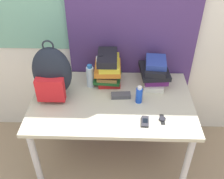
{
  "coord_description": "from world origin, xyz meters",
  "views": [
    {
      "loc": [
        0.05,
        -1.17,
        1.97
      ],
      "look_at": [
        0.0,
        0.38,
        0.8
      ],
      "focal_mm": 42.0,
      "sensor_mm": 36.0,
      "label": 1
    }
  ],
  "objects_px": {
    "sunscreen_bottle": "(139,95)",
    "sunglasses_case": "(121,95)",
    "book_stack_center": "(155,72)",
    "sports_bottle": "(101,70)",
    "water_bottle": "(90,76)",
    "book_stack_left": "(108,68)",
    "backpack": "(52,74)",
    "cell_phone": "(145,122)",
    "wristwatch": "(162,119)"
  },
  "relations": [
    {
      "from": "book_stack_center",
      "to": "sports_bottle",
      "type": "distance_m",
      "value": 0.44
    },
    {
      "from": "backpack",
      "to": "sunglasses_case",
      "type": "relative_size",
      "value": 3.01
    },
    {
      "from": "backpack",
      "to": "sports_bottle",
      "type": "relative_size",
      "value": 1.69
    },
    {
      "from": "book_stack_center",
      "to": "water_bottle",
      "type": "bearing_deg",
      "value": -173.79
    },
    {
      "from": "book_stack_center",
      "to": "wristwatch",
      "type": "height_order",
      "value": "book_stack_center"
    },
    {
      "from": "sports_bottle",
      "to": "sunglasses_case",
      "type": "bearing_deg",
      "value": -47.01
    },
    {
      "from": "book_stack_left",
      "to": "book_stack_center",
      "type": "distance_m",
      "value": 0.38
    },
    {
      "from": "book_stack_center",
      "to": "cell_phone",
      "type": "relative_size",
      "value": 2.89
    },
    {
      "from": "water_bottle",
      "to": "sports_bottle",
      "type": "xyz_separation_m",
      "value": [
        0.08,
        0.03,
        0.04
      ]
    },
    {
      "from": "book_stack_left",
      "to": "sunglasses_case",
      "type": "bearing_deg",
      "value": -62.52
    },
    {
      "from": "backpack",
      "to": "wristwatch",
      "type": "relative_size",
      "value": 4.5
    },
    {
      "from": "backpack",
      "to": "cell_phone",
      "type": "distance_m",
      "value": 0.77
    },
    {
      "from": "backpack",
      "to": "cell_phone",
      "type": "relative_size",
      "value": 4.47
    },
    {
      "from": "backpack",
      "to": "book_stack_center",
      "type": "bearing_deg",
      "value": 12.98
    },
    {
      "from": "book_stack_left",
      "to": "wristwatch",
      "type": "xyz_separation_m",
      "value": [
        0.4,
        -0.44,
        -0.13
      ]
    },
    {
      "from": "book_stack_center",
      "to": "cell_phone",
      "type": "xyz_separation_m",
      "value": [
        -0.1,
        -0.47,
        -0.1
      ]
    },
    {
      "from": "book_stack_center",
      "to": "water_bottle",
      "type": "height_order",
      "value": "book_stack_center"
    },
    {
      "from": "sunscreen_bottle",
      "to": "sunglasses_case",
      "type": "distance_m",
      "value": 0.15
    },
    {
      "from": "sunscreen_bottle",
      "to": "sunglasses_case",
      "type": "height_order",
      "value": "sunscreen_bottle"
    },
    {
      "from": "book_stack_center",
      "to": "sports_bottle",
      "type": "xyz_separation_m",
      "value": [
        -0.44,
        -0.02,
        0.03
      ]
    },
    {
      "from": "sunglasses_case",
      "to": "wristwatch",
      "type": "height_order",
      "value": "sunglasses_case"
    },
    {
      "from": "book_stack_left",
      "to": "book_stack_center",
      "type": "relative_size",
      "value": 0.9
    },
    {
      "from": "water_bottle",
      "to": "cell_phone",
      "type": "relative_size",
      "value": 1.91
    },
    {
      "from": "cell_phone",
      "to": "backpack",
      "type": "bearing_deg",
      "value": 156.84
    },
    {
      "from": "backpack",
      "to": "wristwatch",
      "type": "height_order",
      "value": "backpack"
    },
    {
      "from": "sunscreen_bottle",
      "to": "cell_phone",
      "type": "xyz_separation_m",
      "value": [
        0.03,
        -0.22,
        -0.06
      ]
    },
    {
      "from": "water_bottle",
      "to": "sunscreen_bottle",
      "type": "relative_size",
      "value": 1.38
    },
    {
      "from": "book_stack_left",
      "to": "book_stack_center",
      "type": "height_order",
      "value": "book_stack_left"
    },
    {
      "from": "backpack",
      "to": "water_bottle",
      "type": "bearing_deg",
      "value": 25.06
    },
    {
      "from": "cell_phone",
      "to": "book_stack_center",
      "type": "bearing_deg",
      "value": 77.69
    },
    {
      "from": "wristwatch",
      "to": "book_stack_left",
      "type": "bearing_deg",
      "value": 131.94
    },
    {
      "from": "sunscreen_bottle",
      "to": "sports_bottle",
      "type": "bearing_deg",
      "value": 142.93
    },
    {
      "from": "backpack",
      "to": "book_stack_left",
      "type": "bearing_deg",
      "value": 23.74
    },
    {
      "from": "book_stack_left",
      "to": "water_bottle",
      "type": "bearing_deg",
      "value": -158.8
    },
    {
      "from": "cell_phone",
      "to": "wristwatch",
      "type": "height_order",
      "value": "cell_phone"
    },
    {
      "from": "sunglasses_case",
      "to": "book_stack_left",
      "type": "bearing_deg",
      "value": 117.48
    },
    {
      "from": "book_stack_center",
      "to": "sunscreen_bottle",
      "type": "bearing_deg",
      "value": -118.49
    },
    {
      "from": "sports_bottle",
      "to": "backpack",
      "type": "bearing_deg",
      "value": -155.85
    },
    {
      "from": "sunscreen_bottle",
      "to": "sunglasses_case",
      "type": "bearing_deg",
      "value": 159.61
    },
    {
      "from": "book_stack_center",
      "to": "sunscreen_bottle",
      "type": "distance_m",
      "value": 0.29
    },
    {
      "from": "backpack",
      "to": "sunscreen_bottle",
      "type": "xyz_separation_m",
      "value": [
        0.65,
        -0.07,
        -0.13
      ]
    },
    {
      "from": "backpack",
      "to": "sports_bottle",
      "type": "distance_m",
      "value": 0.39
    },
    {
      "from": "sunscreen_bottle",
      "to": "cell_phone",
      "type": "distance_m",
      "value": 0.23
    },
    {
      "from": "backpack",
      "to": "wristwatch",
      "type": "distance_m",
      "value": 0.87
    },
    {
      "from": "book_stack_center",
      "to": "sunscreen_bottle",
      "type": "relative_size",
      "value": 2.09
    },
    {
      "from": "water_bottle",
      "to": "cell_phone",
      "type": "xyz_separation_m",
      "value": [
        0.42,
        -0.42,
        -0.08
      ]
    },
    {
      "from": "wristwatch",
      "to": "book_stack_center",
      "type": "bearing_deg",
      "value": 92.54
    },
    {
      "from": "cell_phone",
      "to": "sunglasses_case",
      "type": "relative_size",
      "value": 0.67
    },
    {
      "from": "sports_bottle",
      "to": "cell_phone",
      "type": "distance_m",
      "value": 0.57
    },
    {
      "from": "book_stack_left",
      "to": "sunglasses_case",
      "type": "relative_size",
      "value": 1.76
    }
  ]
}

